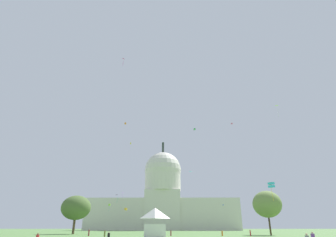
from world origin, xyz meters
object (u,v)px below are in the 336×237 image
tree_east_mid (267,204)px  kite_cyan_low (271,185)px  person_olive_near_tree_west (105,234)px  kite_pink_high (232,124)px  kite_black_low (118,196)px  kite_lime_low (109,205)px  kite_yellow_high (131,143)px  kite_gold_low (126,209)px  kite_violet_mid (123,194)px  person_black_deep_crowd (109,237)px  person_red_near_tent (250,233)px  capitol_building (163,200)px  kite_orange_high (125,123)px  kite_green_high (195,129)px  event_tent (155,222)px  tree_west_mid (76,208)px  kite_turquoise_mid (191,172)px  kite_white_high (277,107)px  kite_blue_low (223,205)px  person_maroon_lawn_far_right (89,233)px  kite_red_low (87,205)px  kite_magenta_high (124,60)px  person_orange_edge_east (222,233)px  person_maroon_back_center (171,233)px

tree_east_mid → kite_cyan_low: (-7.23, -25.82, 2.22)m
person_olive_near_tree_west → kite_pink_high: kite_pink_high is taller
kite_black_low → kite_lime_low: kite_lime_low is taller
kite_yellow_high → kite_gold_low: kite_yellow_high is taller
kite_violet_mid → person_black_deep_crowd: bearing=-93.0°
tree_east_mid → person_red_near_tent: 13.72m
capitol_building → kite_orange_high: size_ratio=100.05×
kite_green_high → event_tent: bearing=154.4°
kite_yellow_high → kite_cyan_low: bearing=146.0°
person_red_near_tent → kite_yellow_high: (-49.40, 96.77, 54.91)m
person_olive_near_tree_west → tree_west_mid: bearing=54.0°
kite_turquoise_mid → kite_green_high: (1.40, -13.19, 18.44)m
kite_white_high → kite_pink_high: bearing=93.7°
person_red_near_tent → kite_black_low: kite_black_low is taller
kite_cyan_low → kite_blue_low: size_ratio=1.91×
kite_yellow_high → kite_cyan_low: (50.32, -115.20, -44.50)m
kite_violet_mid → kite_blue_low: bearing=6.7°
kite_pink_high → kite_violet_mid: bearing=-56.8°
tree_east_mid → person_maroon_lawn_far_right: size_ratio=7.26×
kite_red_low → kite_magenta_high: (18.48, -39.84, 40.33)m
person_orange_edge_east → tree_west_mid: bearing=-141.9°
person_maroon_lawn_far_right → kite_lime_low: (-12.45, 80.81, 13.36)m
person_maroon_back_center → kite_gold_low: kite_gold_low is taller
capitol_building → kite_black_low: 98.97m
person_red_near_tent → kite_red_low: 63.14m
kite_turquoise_mid → kite_lime_low: size_ratio=0.43×
kite_pink_high → kite_orange_high: bearing=-38.4°
kite_white_high → kite_green_high: (-23.92, 42.10, 7.14)m
person_olive_near_tree_west → event_tent: bearing=-82.2°
kite_orange_high → kite_black_low: 54.44m
kite_turquoise_mid → kite_gold_low: size_ratio=1.15×
kite_gold_low → kite_orange_high: bearing=144.9°
person_orange_edge_east → kite_violet_mid: size_ratio=0.48×
tree_east_mid → person_orange_edge_east: tree_east_mid is taller
kite_yellow_high → kite_magenta_high: (12.95, -106.98, -4.97)m
person_maroon_lawn_far_right → kite_red_low: (-10.03, 29.29, 9.54)m
tree_west_mid → person_red_near_tent: (56.25, -20.97, -8.04)m
person_black_deep_crowd → kite_turquoise_mid: kite_turquoise_mid is taller
capitol_building → person_orange_edge_east: capitol_building is taller
person_orange_edge_east → person_maroon_lawn_far_right: person_maroon_lawn_far_right is taller
capitol_building → person_maroon_lawn_far_right: capitol_building is taller
person_olive_near_tree_west → kite_orange_high: bearing=30.5°
person_maroon_back_center → person_orange_edge_east: bearing=-107.7°
kite_yellow_high → kite_black_low: bearing=127.2°
kite_violet_mid → kite_magenta_high: bearing=-93.3°
capitol_building → kite_green_high: capitol_building is taller
tree_east_mid → kite_red_low: 66.90m
person_maroon_back_center → tree_east_mid: bearing=-96.7°
kite_black_low → kite_red_low: bearing=76.7°
person_red_near_tent → kite_black_low: 58.54m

